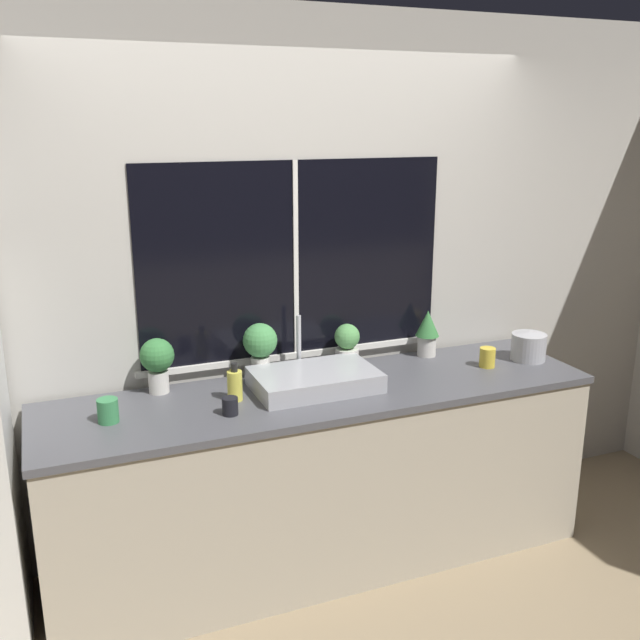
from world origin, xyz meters
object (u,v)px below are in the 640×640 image
(mug_black, at_px, (230,406))
(mug_green, at_px, (108,411))
(soap_bottle, at_px, (235,385))
(mug_yellow, at_px, (487,357))
(potted_plant_far_right, at_px, (427,331))
(sink, at_px, (315,379))
(potted_plant_center_right, at_px, (347,345))
(kettle, at_px, (529,346))
(potted_plant_center_left, at_px, (260,345))
(potted_plant_far_left, at_px, (157,360))

(mug_black, relative_size, mug_green, 0.76)
(soap_bottle, xyz_separation_m, mug_yellow, (1.35, -0.05, -0.02))
(potted_plant_far_right, distance_m, mug_black, 1.27)
(sink, relative_size, mug_green, 5.64)
(potted_plant_center_right, xyz_separation_m, mug_yellow, (0.68, -0.28, -0.07))
(mug_yellow, bearing_deg, soap_bottle, 177.96)
(soap_bottle, distance_m, mug_yellow, 1.35)
(mug_black, bearing_deg, sink, 18.77)
(sink, relative_size, kettle, 3.18)
(potted_plant_center_left, bearing_deg, mug_yellow, -13.62)
(potted_plant_center_left, bearing_deg, soap_bottle, -130.36)
(potted_plant_center_left, bearing_deg, kettle, -10.53)
(mug_black, height_order, mug_green, mug_green)
(sink, bearing_deg, mug_green, -177.67)
(soap_bottle, bearing_deg, sink, 0.30)
(potted_plant_center_right, xyz_separation_m, potted_plant_far_right, (0.48, -0.00, 0.02))
(sink, relative_size, soap_bottle, 3.27)
(potted_plant_center_left, distance_m, potted_plant_far_right, 0.95)
(potted_plant_far_right, distance_m, kettle, 0.54)
(potted_plant_center_right, distance_m, mug_green, 1.27)
(mug_black, bearing_deg, potted_plant_center_left, 55.87)
(mug_black, bearing_deg, kettle, 4.11)
(sink, xyz_separation_m, potted_plant_far_left, (-0.70, 0.23, 0.11))
(potted_plant_center_right, relative_size, mug_black, 2.92)
(potted_plant_center_left, distance_m, mug_black, 0.48)
(mug_green, height_order, mug_yellow, mug_green)
(potted_plant_far_right, xyz_separation_m, soap_bottle, (-1.14, -0.23, -0.07))
(potted_plant_center_left, xyz_separation_m, mug_black, (-0.26, -0.38, -0.14))
(potted_plant_center_right, distance_m, mug_yellow, 0.74)
(potted_plant_far_left, relative_size, kettle, 1.43)
(potted_plant_center_left, bearing_deg, mug_green, -160.72)
(potted_plant_center_left, distance_m, soap_bottle, 0.32)
(potted_plant_center_right, bearing_deg, potted_plant_far_left, -180.00)
(potted_plant_center_right, bearing_deg, potted_plant_far_right, -0.00)
(potted_plant_far_right, height_order, mug_black, potted_plant_far_right)
(mug_yellow, bearing_deg, sink, 176.99)
(potted_plant_center_right, xyz_separation_m, mug_black, (-0.73, -0.38, -0.08))
(soap_bottle, bearing_deg, potted_plant_center_left, 49.64)
(sink, bearing_deg, soap_bottle, -179.70)
(potted_plant_center_right, height_order, soap_bottle, potted_plant_center_right)
(kettle, bearing_deg, mug_black, -175.89)
(sink, relative_size, potted_plant_far_left, 2.22)
(sink, height_order, mug_black, sink)
(sink, bearing_deg, potted_plant_far_right, 16.96)
(potted_plant_center_right, height_order, kettle, potted_plant_center_right)
(mug_green, bearing_deg, kettle, 0.09)
(sink, xyz_separation_m, mug_black, (-0.46, -0.16, -0.01))
(soap_bottle, bearing_deg, mug_green, -176.27)
(potted_plant_far_right, bearing_deg, mug_black, -162.35)
(potted_plant_center_left, relative_size, mug_green, 2.72)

